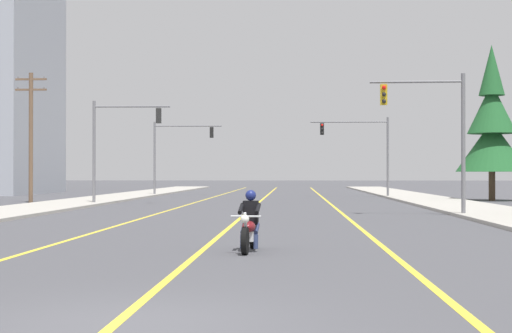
{
  "coord_description": "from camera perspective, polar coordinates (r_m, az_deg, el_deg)",
  "views": [
    {
      "loc": [
        2.06,
        -9.9,
        1.86
      ],
      "look_at": [
        0.41,
        25.48,
        2.17
      ],
      "focal_mm": 56.04,
      "sensor_mm": 36.0,
      "label": 1
    }
  ],
  "objects": [
    {
      "name": "conifer_tree_right_verge_far",
      "position": [
        56.79,
        16.48,
        2.58
      ],
      "size": [
        4.84,
        4.84,
        10.65
      ],
      "color": "#4C3828",
      "rests_on": "ground"
    },
    {
      "name": "sidewalk_kerb_right",
      "position": [
        50.77,
        13.08,
        -2.5
      ],
      "size": [
        4.4,
        110.0,
        0.14
      ],
      "primitive_type": "cube",
      "color": "#ADA89E",
      "rests_on": "ground"
    },
    {
      "name": "lane_stripe_center",
      "position": [
        54.98,
        0.39,
        -2.43
      ],
      "size": [
        0.16,
        100.0,
        0.01
      ],
      "primitive_type": "cube",
      "color": "yellow",
      "rests_on": "ground"
    },
    {
      "name": "traffic_signal_near_left",
      "position": [
        48.41,
        -9.97,
        2.14
      ],
      "size": [
        4.65,
        0.4,
        6.2
      ],
      "color": "slate",
      "rests_on": "ground"
    },
    {
      "name": "lane_stripe_right",
      "position": [
        54.98,
        5.04,
        -2.43
      ],
      "size": [
        0.16,
        100.0,
        0.01
      ],
      "primitive_type": "cube",
      "color": "yellow",
      "rests_on": "ground"
    },
    {
      "name": "lane_stripe_left",
      "position": [
        55.29,
        -3.82,
        -2.42
      ],
      "size": [
        0.16,
        100.0,
        0.01
      ],
      "primitive_type": "cube",
      "color": "yellow",
      "rests_on": "ground"
    },
    {
      "name": "sidewalk_kerb_left",
      "position": [
        51.67,
        -12.23,
        -2.47
      ],
      "size": [
        4.4,
        110.0,
        0.14
      ],
      "primitive_type": "cube",
      "color": "#ADA89E",
      "rests_on": "ground"
    },
    {
      "name": "ground_plane",
      "position": [
        10.29,
        -9.08,
        -10.9
      ],
      "size": [
        400.0,
        400.0,
        0.0
      ],
      "primitive_type": "plane",
      "color": "#47474C"
    },
    {
      "name": "utility_pole_left_near",
      "position": [
        51.69,
        -15.77,
        2.33
      ],
      "size": [
        1.97,
        0.26,
        8.13
      ],
      "color": "brown",
      "rests_on": "ground"
    },
    {
      "name": "traffic_signal_mid_right",
      "position": [
        62.23,
        7.76,
        1.63
      ],
      "size": [
        6.05,
        0.37,
        6.2
      ],
      "color": "slate",
      "rests_on": "ground"
    },
    {
      "name": "traffic_signal_mid_left",
      "position": [
        67.44,
        -5.84,
        1.45
      ],
      "size": [
        5.75,
        0.38,
        6.2
      ],
      "color": "slate",
      "rests_on": "ground"
    },
    {
      "name": "motorcycle_with_rider",
      "position": [
        19.06,
        -0.47,
        -4.32
      ],
      "size": [
        0.7,
        2.19,
        1.46
      ],
      "color": "black",
      "rests_on": "ground"
    },
    {
      "name": "traffic_signal_near_right",
      "position": [
        35.57,
        12.77,
        3.05
      ],
      "size": [
        4.11,
        0.37,
        6.2
      ],
      "color": "slate",
      "rests_on": "ground"
    }
  ]
}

